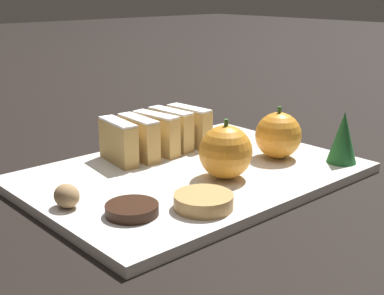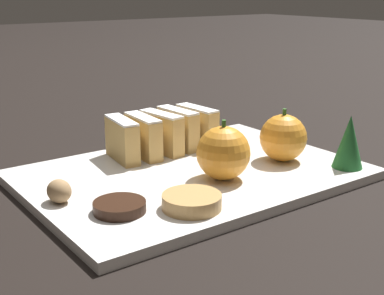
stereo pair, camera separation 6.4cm
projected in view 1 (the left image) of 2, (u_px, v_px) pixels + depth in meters
ground_plane at (192, 179)px, 0.68m from camera, size 6.00×6.00×0.00m
serving_platter at (192, 175)px, 0.68m from camera, size 0.29×0.41×0.01m
stollen_slice_front at (118, 142)px, 0.70m from camera, size 0.08×0.03×0.06m
stollen_slice_second at (139, 138)px, 0.72m from camera, size 0.07×0.03×0.06m
stollen_slice_third at (156, 134)px, 0.74m from camera, size 0.08×0.03×0.06m
stollen_slice_fourth at (171, 129)px, 0.76m from camera, size 0.07×0.03×0.06m
stollen_slice_fifth at (189, 126)px, 0.78m from camera, size 0.07×0.03×0.06m
orange_near at (226, 152)px, 0.64m from camera, size 0.07×0.07×0.07m
orange_far at (278, 135)px, 0.72m from camera, size 0.06×0.06×0.07m
walnut at (69, 197)px, 0.56m from camera, size 0.03×0.03×0.03m
chocolate_cookie at (132, 209)px, 0.54m from camera, size 0.05×0.05×0.01m
gingerbread_cookie at (204, 201)px, 0.56m from camera, size 0.06×0.06×0.02m
evergreen_sprig at (343, 137)px, 0.70m from camera, size 0.04×0.04×0.07m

